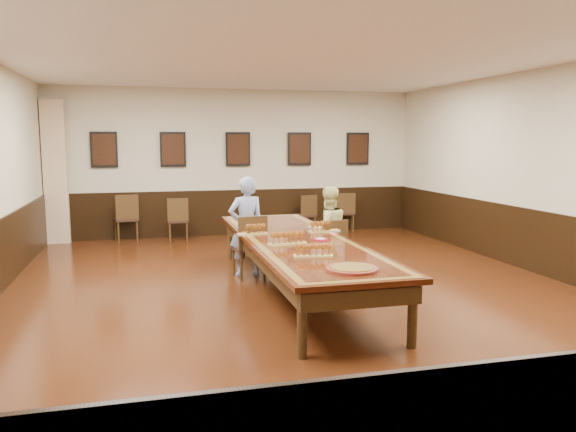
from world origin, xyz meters
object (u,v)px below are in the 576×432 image
object	(u,v)px
spare_chair_a	(126,217)
spare_chair_d	(345,212)
spare_chair_c	(305,214)
person_man	(246,226)
chair_woman	(330,247)
carved_platter	(352,269)
chair_man	(249,246)
spare_chair_b	(178,219)
person_woman	(328,230)
conference_table	(297,249)

from	to	relation	value
spare_chair_a	spare_chair_d	bearing A→B (deg)	170.05
spare_chair_c	person_man	xyz separation A→B (m)	(-1.98, -3.63, 0.33)
chair_woman	carved_platter	world-z (taller)	chair_woman
spare_chair_d	chair_man	bearing A→B (deg)	66.67
spare_chair_a	person_man	xyz separation A→B (m)	(1.91, -3.63, 0.28)
chair_man	spare_chair_c	size ratio (longest dim) A/B	1.10
spare_chair_a	person_man	bearing A→B (deg)	106.74
person_man	spare_chair_b	bearing A→B (deg)	-84.77
carved_platter	spare_chair_c	bearing A→B (deg)	78.02
chair_woman	person_man	size ratio (longest dim) A/B	0.57
person_man	person_woman	bearing A→B (deg)	164.01
person_man	conference_table	distance (m)	1.25
spare_chair_d	person_woman	xyz separation A→B (m)	(-1.71, -3.88, 0.24)
person_man	conference_table	xyz separation A→B (m)	(0.50, -1.13, -0.16)
spare_chair_c	carved_platter	size ratio (longest dim) A/B	1.47
chair_man	spare_chair_c	bearing A→B (deg)	-126.57
chair_man	carved_platter	size ratio (longest dim) A/B	1.61
spare_chair_b	spare_chair_d	xyz separation A→B (m)	(3.83, 0.33, -0.01)
spare_chair_a	spare_chair_d	size ratio (longest dim) A/B	1.10
spare_chair_b	spare_chair_d	size ratio (longest dim) A/B	1.01
chair_man	person_woman	distance (m)	1.28
spare_chair_a	person_man	world-z (taller)	person_man
person_man	carved_platter	distance (m)	3.16
person_man	carved_platter	bearing A→B (deg)	91.28
spare_chair_b	carved_platter	distance (m)	6.66
spare_chair_d	person_woman	size ratio (longest dim) A/B	0.65
chair_man	person_woman	xyz separation A→B (m)	(1.26, -0.06, 0.21)
spare_chair_b	spare_chair_d	bearing A→B (deg)	-171.47
chair_woman	person_man	distance (m)	1.35
spare_chair_b	carved_platter	size ratio (longest dim) A/B	1.51
chair_man	spare_chair_d	distance (m)	4.84
chair_woman	spare_chair_a	size ratio (longest dim) A/B	0.90
conference_table	spare_chair_d	bearing A→B (deg)	62.90
chair_man	spare_chair_a	world-z (taller)	spare_chair_a
carved_platter	person_woman	bearing A→B (deg)	76.25
spare_chair_a	spare_chair_b	world-z (taller)	spare_chair_a
person_man	conference_table	world-z (taller)	person_man
chair_woman	conference_table	bearing A→B (deg)	42.88
chair_woman	spare_chair_d	bearing A→B (deg)	-118.59
spare_chair_b	carved_platter	world-z (taller)	spare_chair_b
person_man	carved_platter	world-z (taller)	person_man
person_man	spare_chair_d	bearing A→B (deg)	-137.53
spare_chair_c	person_woman	xyz separation A→B (m)	(-0.71, -3.79, 0.25)
person_woman	conference_table	distance (m)	1.24
spare_chair_b	spare_chair_c	size ratio (longest dim) A/B	1.03
spare_chair_a	spare_chair_c	distance (m)	3.89
spare_chair_a	carved_platter	xyz separation A→B (m)	(2.46, -6.75, 0.28)
person_woman	carved_platter	bearing A→B (deg)	70.85
chair_woman	spare_chair_b	bearing A→B (deg)	-65.11
spare_chair_a	conference_table	bearing A→B (deg)	105.90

